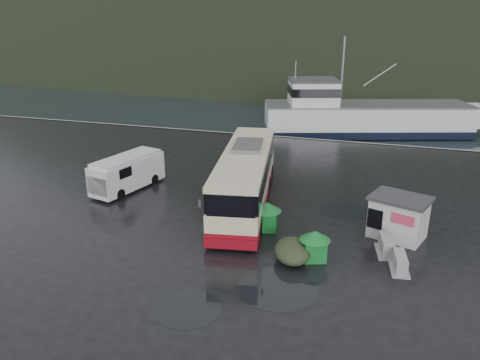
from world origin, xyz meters
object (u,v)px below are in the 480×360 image
(dome_tent, at_px, (292,260))
(jersey_barrier_a, at_px, (399,270))
(waste_bin_left, at_px, (314,259))
(ticket_kiosk, at_px, (396,237))
(white_van, at_px, (129,189))
(jersey_barrier_b, at_px, (385,253))
(waste_bin_right, at_px, (266,229))
(fishing_trawler, at_px, (366,121))
(coach_bus, at_px, (246,204))

(dome_tent, bearing_deg, jersey_barrier_a, 5.72)
(waste_bin_left, bearing_deg, ticket_kiosk, 43.64)
(white_van, bearing_deg, jersey_barrier_b, -0.41)
(white_van, xyz_separation_m, waste_bin_right, (10.42, -3.34, 0.00))
(jersey_barrier_a, height_order, fishing_trawler, fishing_trawler)
(waste_bin_left, bearing_deg, jersey_barrier_a, 1.70)
(jersey_barrier_a, bearing_deg, waste_bin_right, 160.60)
(white_van, height_order, waste_bin_right, white_van)
(waste_bin_left, bearing_deg, fishing_trawler, 88.23)
(coach_bus, height_order, ticket_kiosk, coach_bus)
(dome_tent, bearing_deg, white_van, 153.20)
(jersey_barrier_a, xyz_separation_m, jersey_barrier_b, (-0.63, 1.51, 0.00))
(waste_bin_left, distance_m, fishing_trawler, 32.15)
(white_van, height_order, fishing_trawler, fishing_trawler)
(jersey_barrier_a, bearing_deg, dome_tent, -174.28)
(waste_bin_right, xyz_separation_m, fishing_trawler, (3.99, 29.57, 0.00))
(coach_bus, distance_m, waste_bin_left, 7.68)
(waste_bin_right, height_order, jersey_barrier_a, waste_bin_right)
(ticket_kiosk, distance_m, jersey_barrier_b, 2.12)
(waste_bin_right, bearing_deg, jersey_barrier_b, -8.42)
(dome_tent, xyz_separation_m, ticket_kiosk, (4.84, 4.05, 0.00))
(coach_bus, bearing_deg, dome_tent, -65.38)
(waste_bin_left, bearing_deg, coach_bus, 131.83)
(ticket_kiosk, bearing_deg, jersey_barrier_b, -84.37)
(coach_bus, relative_size, waste_bin_right, 8.01)
(waste_bin_right, distance_m, jersey_barrier_b, 6.38)
(waste_bin_left, bearing_deg, white_van, 156.25)
(waste_bin_left, relative_size, dome_tent, 0.61)
(white_van, height_order, dome_tent, white_van)
(ticket_kiosk, bearing_deg, waste_bin_right, -150.49)
(coach_bus, distance_m, fishing_trawler, 27.11)
(waste_bin_left, distance_m, jersey_barrier_a, 3.95)
(waste_bin_right, relative_size, jersey_barrier_a, 1.00)
(jersey_barrier_a, bearing_deg, waste_bin_left, -178.30)
(coach_bus, bearing_deg, waste_bin_left, -57.71)
(waste_bin_left, xyz_separation_m, ticket_kiosk, (3.86, 3.68, 0.00))
(white_van, relative_size, ticket_kiosk, 1.91)
(white_van, relative_size, waste_bin_right, 3.48)
(dome_tent, height_order, fishing_trawler, fishing_trawler)
(white_van, bearing_deg, waste_bin_left, -9.83)
(jersey_barrier_a, distance_m, fishing_trawler, 32.15)
(jersey_barrier_a, bearing_deg, ticket_kiosk, 91.53)
(white_van, bearing_deg, waste_bin_right, -3.85)
(coach_bus, xyz_separation_m, jersey_barrier_b, (8.44, -4.09, 0.00))
(ticket_kiosk, distance_m, fishing_trawler, 28.60)
(dome_tent, height_order, jersey_barrier_a, dome_tent)
(coach_bus, relative_size, fishing_trawler, 0.49)
(coach_bus, relative_size, ticket_kiosk, 4.39)
(ticket_kiosk, relative_size, jersey_barrier_b, 1.70)
(dome_tent, distance_m, jersey_barrier_a, 4.96)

